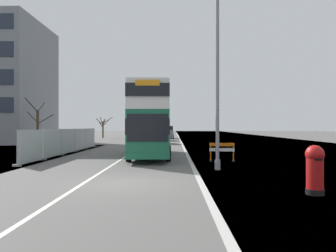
# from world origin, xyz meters

# --- Properties ---
(ground) EXTENTS (140.00, 280.00, 0.10)m
(ground) POSITION_xyz_m (0.62, 0.09, -0.05)
(ground) COLOR #565451
(double_decker_bus) EXTENTS (3.12, 11.10, 4.89)m
(double_decker_bus) POSITION_xyz_m (0.18, 10.91, 2.60)
(double_decker_bus) COLOR #196042
(double_decker_bus) RESTS_ON ground
(lamppost_foreground) EXTENTS (0.29, 0.70, 9.40)m
(lamppost_foreground) POSITION_xyz_m (4.09, 3.88, 4.46)
(lamppost_foreground) COLOR gray
(lamppost_foreground) RESTS_ON ground
(red_pillar_postbox) EXTENTS (0.59, 0.59, 1.58)m
(red_pillar_postbox) POSITION_xyz_m (6.40, -1.95, 0.87)
(red_pillar_postbox) COLOR black
(red_pillar_postbox) RESTS_ON ground
(roadworks_barrier) EXTENTS (1.57, 0.59, 1.15)m
(roadworks_barrier) POSITION_xyz_m (4.90, 7.75, 0.71)
(roadworks_barrier) COLOR orange
(roadworks_barrier) RESTS_ON ground
(construction_site_fence) EXTENTS (0.44, 17.20, 2.02)m
(construction_site_fence) POSITION_xyz_m (-6.58, 13.50, 0.97)
(construction_site_fence) COLOR #A8AAAD
(construction_site_fence) RESTS_ON ground
(car_oncoming_near) EXTENTS (1.92, 4.31, 2.14)m
(car_oncoming_near) POSITION_xyz_m (-0.10, 28.26, 1.02)
(car_oncoming_near) COLOR black
(car_oncoming_near) RESTS_ON ground
(car_receding_mid) EXTENTS (1.99, 4.49, 2.02)m
(car_receding_mid) POSITION_xyz_m (-0.03, 36.87, 0.96)
(car_receding_mid) COLOR slate
(car_receding_mid) RESTS_ON ground
(car_receding_far) EXTENTS (2.09, 4.58, 2.25)m
(car_receding_far) POSITION_xyz_m (0.94, 45.10, 1.06)
(car_receding_far) COLOR slate
(car_receding_far) RESTS_ON ground
(car_far_side) EXTENTS (2.00, 4.22, 2.05)m
(car_far_side) POSITION_xyz_m (-4.49, 53.69, 0.96)
(car_far_side) COLOR slate
(car_far_side) RESTS_ON ground
(bare_tree_far_verge_near) EXTENTS (3.18, 3.21, 5.27)m
(bare_tree_far_verge_near) POSITION_xyz_m (-13.38, 23.57, 2.41)
(bare_tree_far_verge_near) COLOR #4C3D2D
(bare_tree_far_verge_near) RESTS_ON ground
(bare_tree_far_verge_mid) EXTENTS (2.98, 2.92, 3.94)m
(bare_tree_far_verge_mid) POSITION_xyz_m (-11.29, 47.86, 2.14)
(bare_tree_far_verge_mid) COLOR #4C3D2D
(bare_tree_far_verge_mid) RESTS_ON ground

